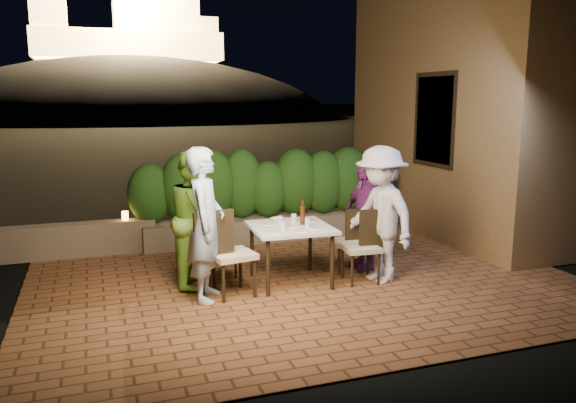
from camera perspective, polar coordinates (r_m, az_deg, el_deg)
name	(u,v)px	position (r m, az deg, el deg)	size (l,w,h in m)	color
ground	(308,284)	(7.37, 2.09, -8.33)	(400.00, 400.00, 0.00)	black
terrace_floor	(295,276)	(7.83, 0.75, -7.60)	(7.00, 6.00, 0.15)	brown
building_wall	(459,90)	(10.49, 16.96, 10.82)	(1.60, 5.00, 5.00)	olive
window_pane	(436,120)	(9.64, 14.77, 8.02)	(0.08, 1.00, 1.40)	black
window_frame	(435,120)	(9.63, 14.72, 8.02)	(0.06, 1.15, 1.55)	black
planter	(270,228)	(9.47, -1.84, -2.69)	(4.20, 0.55, 0.40)	brown
hedge	(270,184)	(9.32, -1.87, 1.80)	(4.00, 0.70, 1.10)	#1D4312
parapet	(81,240)	(9.05, -20.32, -3.64)	(2.20, 0.30, 0.50)	brown
hill	(135,154)	(66.95, -15.32, 4.66)	(52.00, 40.00, 22.00)	black
fortress	(128,23)	(67.15, -15.94, 17.06)	(26.00, 8.00, 8.00)	#FFCC7A
dining_table	(291,254)	(7.24, 0.26, -5.40)	(1.00, 1.00, 0.75)	white
plate_nw	(273,232)	(6.82, -1.57, -3.09)	(0.20, 0.20, 0.01)	white
plate_sw	(267,223)	(7.27, -2.11, -2.25)	(0.21, 0.21, 0.01)	white
plate_ne	(315,228)	(7.01, 2.71, -2.72)	(0.20, 0.20, 0.01)	white
plate_se	(307,220)	(7.45, 1.94, -1.92)	(0.23, 0.23, 0.01)	white
plate_centre	(290,226)	(7.14, 0.20, -2.47)	(0.23, 0.23, 0.01)	white
plate_front	(300,230)	(6.89, 1.21, -2.95)	(0.20, 0.20, 0.01)	white
glass_nw	(283,225)	(6.92, -0.52, -2.44)	(0.07, 0.07, 0.12)	silver
glass_sw	(280,220)	(7.26, -0.80, -1.87)	(0.06, 0.06, 0.11)	silver
glass_ne	(308,223)	(7.07, 2.00, -2.17)	(0.07, 0.07, 0.12)	silver
glass_se	(294,218)	(7.32, 0.60, -1.71)	(0.07, 0.07, 0.12)	silver
beer_bottle	(303,212)	(7.19, 1.49, -1.12)	(0.06, 0.06, 0.32)	#451B0B
bowl	(278,219)	(7.43, -1.06, -1.83)	(0.17, 0.17, 0.04)	white
chair_left_front	(232,253)	(6.78, -5.72, -5.18)	(0.49, 0.49, 1.06)	black
chair_left_back	(225,251)	(7.25, -6.42, -4.98)	(0.40, 0.40, 0.86)	black
chair_right_front	(361,246)	(7.31, 7.39, -4.52)	(0.44, 0.44, 0.95)	black
chair_right_back	(347,240)	(7.74, 5.97, -3.96)	(0.40, 0.40, 0.87)	black
diner_blue	(206,225)	(6.59, -8.36, -2.33)	(0.66, 0.43, 1.81)	#A7C6D7
diner_green	(197,218)	(7.16, -9.27, -1.70)	(0.84, 0.65, 1.73)	#97DE45
diner_white	(380,215)	(7.28, 9.37, -1.34)	(1.14, 0.66, 1.77)	silver
diner_purple	(365,216)	(7.84, 7.78, -1.44)	(0.88, 0.37, 1.50)	#712571
parapet_lamp	(125,216)	(8.99, -16.22, -1.41)	(0.10, 0.10, 0.14)	orange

